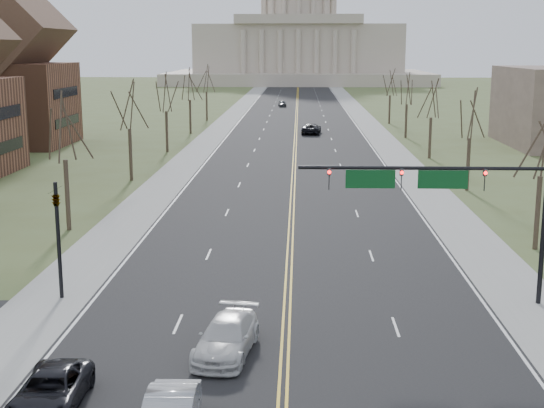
# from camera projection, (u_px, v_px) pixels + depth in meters

# --- Properties ---
(road) EXTENTS (20.00, 380.00, 0.01)m
(road) POSITION_uv_depth(u_px,v_px,m) (296.00, 120.00, 132.55)
(road) COLOR black
(road) RESTS_ON ground
(cross_road) EXTENTS (120.00, 14.00, 0.01)m
(cross_road) POSITION_uv_depth(u_px,v_px,m) (284.00, 361.00, 30.79)
(cross_road) COLOR black
(cross_road) RESTS_ON ground
(sidewalk_left) EXTENTS (4.00, 380.00, 0.03)m
(sidewalk_left) POSITION_uv_depth(u_px,v_px,m) (228.00, 120.00, 132.97)
(sidewalk_left) COLOR gray
(sidewalk_left) RESTS_ON ground
(sidewalk_right) EXTENTS (4.00, 380.00, 0.03)m
(sidewalk_right) POSITION_uv_depth(u_px,v_px,m) (365.00, 120.00, 132.12)
(sidewalk_right) COLOR gray
(sidewalk_right) RESTS_ON ground
(center_line) EXTENTS (0.42, 380.00, 0.01)m
(center_line) POSITION_uv_depth(u_px,v_px,m) (296.00, 120.00, 132.55)
(center_line) COLOR gold
(center_line) RESTS_ON road
(edge_line_left) EXTENTS (0.15, 380.00, 0.01)m
(edge_line_left) POSITION_uv_depth(u_px,v_px,m) (241.00, 120.00, 132.89)
(edge_line_left) COLOR silver
(edge_line_left) RESTS_ON road
(edge_line_right) EXTENTS (0.15, 380.00, 0.01)m
(edge_line_right) POSITION_uv_depth(u_px,v_px,m) (352.00, 120.00, 132.20)
(edge_line_right) COLOR silver
(edge_line_right) RESTS_ON road
(capitol) EXTENTS (90.00, 60.00, 50.00)m
(capitol) POSITION_uv_depth(u_px,v_px,m) (298.00, 42.00, 266.55)
(capitol) COLOR #B2A595
(capitol) RESTS_ON ground
(signal_mast) EXTENTS (12.12, 0.44, 7.20)m
(signal_mast) POSITION_uv_depth(u_px,v_px,m) (441.00, 189.00, 36.69)
(signal_mast) COLOR black
(signal_mast) RESTS_ON ground
(signal_left) EXTENTS (0.32, 0.36, 6.00)m
(signal_left) POSITION_uv_depth(u_px,v_px,m) (58.00, 227.00, 37.78)
(signal_left) COLOR black
(signal_left) RESTS_ON ground
(tree_r_0) EXTENTS (3.74, 3.74, 8.50)m
(tree_r_0) POSITION_uv_depth(u_px,v_px,m) (542.00, 146.00, 46.52)
(tree_r_0) COLOR #362D20
(tree_r_0) RESTS_ON ground
(tree_l_0) EXTENTS (3.96, 3.96, 9.00)m
(tree_l_0) POSITION_uv_depth(u_px,v_px,m) (64.00, 131.00, 51.46)
(tree_l_0) COLOR #362D20
(tree_l_0) RESTS_ON ground
(tree_r_1) EXTENTS (3.74, 3.74, 8.50)m
(tree_r_1) POSITION_uv_depth(u_px,v_px,m) (471.00, 117.00, 66.09)
(tree_r_1) COLOR #362D20
(tree_r_1) RESTS_ON ground
(tree_l_1) EXTENTS (3.96, 3.96, 9.00)m
(tree_l_1) POSITION_uv_depth(u_px,v_px,m) (129.00, 108.00, 71.02)
(tree_l_1) COLOR #362D20
(tree_l_1) RESTS_ON ground
(tree_r_2) EXTENTS (3.74, 3.74, 8.50)m
(tree_r_2) POSITION_uv_depth(u_px,v_px,m) (432.00, 101.00, 85.66)
(tree_r_2) COLOR #362D20
(tree_r_2) RESTS_ON ground
(tree_l_2) EXTENTS (3.96, 3.96, 9.00)m
(tree_l_2) POSITION_uv_depth(u_px,v_px,m) (166.00, 95.00, 90.59)
(tree_l_2) COLOR #362D20
(tree_l_2) RESTS_ON ground
(tree_r_3) EXTENTS (3.74, 3.74, 8.50)m
(tree_r_3) POSITION_uv_depth(u_px,v_px,m) (407.00, 91.00, 105.23)
(tree_r_3) COLOR #362D20
(tree_r_3) RESTS_ON ground
(tree_l_3) EXTENTS (3.96, 3.96, 9.00)m
(tree_l_3) POSITION_uv_depth(u_px,v_px,m) (190.00, 86.00, 110.16)
(tree_l_3) COLOR #362D20
(tree_l_3) RESTS_ON ground
(tree_r_4) EXTENTS (3.74, 3.74, 8.50)m
(tree_r_4) POSITION_uv_depth(u_px,v_px,m) (390.00, 84.00, 124.80)
(tree_r_4) COLOR #362D20
(tree_r_4) RESTS_ON ground
(tree_l_4) EXTENTS (3.96, 3.96, 9.00)m
(tree_l_4) POSITION_uv_depth(u_px,v_px,m) (206.00, 80.00, 129.73)
(tree_l_4) COLOR #362D20
(tree_l_4) RESTS_ON ground
(car_sb_outer_lead) EXTENTS (2.32, 4.83, 1.33)m
(car_sb_outer_lead) POSITION_uv_depth(u_px,v_px,m) (50.00, 391.00, 26.61)
(car_sb_outer_lead) COLOR black
(car_sb_outer_lead) RESTS_ON road
(car_sb_inner_second) EXTENTS (2.79, 5.40, 1.50)m
(car_sb_inner_second) POSITION_uv_depth(u_px,v_px,m) (227.00, 337.00, 31.31)
(car_sb_inner_second) COLOR silver
(car_sb_inner_second) RESTS_ON road
(car_far_nb) EXTENTS (3.07, 5.79, 1.55)m
(car_far_nb) POSITION_uv_depth(u_px,v_px,m) (311.00, 129.00, 111.03)
(car_far_nb) COLOR black
(car_far_nb) RESTS_ON road
(car_far_sb) EXTENTS (1.98, 4.14, 1.37)m
(car_far_sb) POSITION_uv_depth(u_px,v_px,m) (282.00, 104.00, 161.44)
(car_far_sb) COLOR #424448
(car_far_sb) RESTS_ON road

